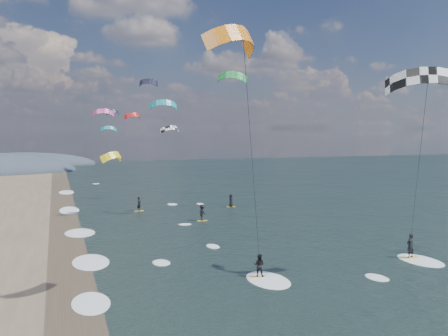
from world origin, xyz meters
name	(u,v)px	position (x,y,z in m)	size (l,w,h in m)	color
ground	(315,317)	(0.00, 0.00, 0.00)	(260.00, 260.00, 0.00)	black
wet_sand_strip	(71,284)	(-12.00, 10.00, 0.00)	(3.00, 240.00, 0.00)	#382D23
kitesurfer_near_a	(426,115)	(9.55, 3.29, 10.77)	(8.04, 9.28, 14.20)	yellow
kitesurfer_near_b	(252,128)	(-2.32, 3.34, 9.94)	(6.92, 8.83, 15.65)	yellow
far_kitesurfers	(198,207)	(2.67, 32.02, 0.87)	(12.62, 9.49, 1.77)	yellow
bg_kite_field	(140,113)	(0.35, 58.33, 12.39)	(16.09, 63.69, 11.09)	teal
shoreline_surf	(86,263)	(-10.80, 14.75, 0.00)	(2.40, 79.40, 0.11)	white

